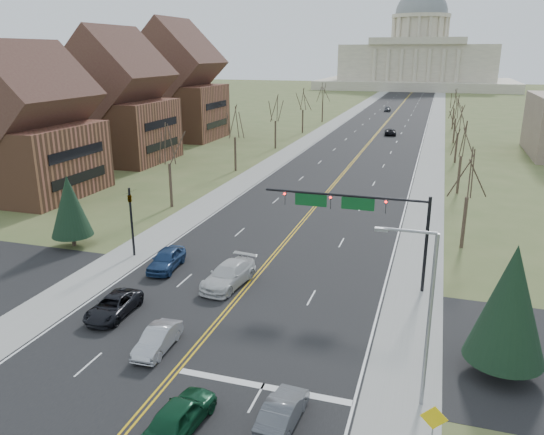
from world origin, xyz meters
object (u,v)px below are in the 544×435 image
Objects in this scene: car_sb_inner_second at (228,275)px; car_nb_inner_lead at (180,414)px; car_sb_inner_lead at (158,339)px; car_sb_outer_second at (166,259)px; car_nb_outer_lead at (282,411)px; signal_mast at (357,210)px; car_far_sb at (388,109)px; street_light at (425,309)px; car_far_nb at (390,132)px; warn_sign at (433,423)px; signal_left at (131,214)px; car_sb_outer_lead at (113,306)px.

car_nb_inner_lead is at bearing -68.54° from car_sb_inner_second.
car_sb_inner_lead is 0.86× the size of car_sb_outer_second.
signal_mast is at bearing -88.72° from car_nb_outer_lead.
car_sb_outer_second is (-14.20, 15.19, 0.13)m from car_nb_outer_lead.
street_light is at bearing -87.72° from car_far_sb.
car_far_nb is (-4.54, 77.32, -5.07)m from signal_mast.
signal_mast is 2.94× the size of car_sb_inner_lead.
signal_mast is 2.10× the size of car_sb_inner_second.
warn_sign is 0.63× the size of car_nb_inner_lead.
signal_left is at bearing 72.79° from car_far_nb.
car_sb_outer_lead is 8.69m from car_sb_inner_second.
car_sb_inner_lead is at bearing -93.82° from car_far_sb.
car_sb_inner_second reaches higher than car_sb_outer_second.
signal_mast reaches higher than car_sb_outer_second.
car_far_sb is (-15.81, 141.95, -1.24)m from warn_sign.
car_nb_inner_lead is 96.04m from car_far_nb.
signal_mast reaches higher than car_far_sb.
car_sb_outer_second is at bearing -54.82° from car_nb_inner_lead.
car_nb_inner_lead is 19.55m from car_sb_outer_second.
car_far_nb is (14.41, 77.32, -3.02)m from signal_left.
car_sb_outer_second reaches higher than car_far_nb.
car_nb_inner_lead is at bearing 83.03° from car_far_nb.
street_light is 23.71m from car_sb_outer_second.
warn_sign is at bearing -36.07° from car_sb_inner_second.
car_sb_inner_second is at bearing -19.74° from car_sb_outer_second.
signal_left is 1.34× the size of car_far_sb.
car_sb_inner_lead is at bearing -47.56° from car_nb_inner_lead.
signal_left is at bearing 169.58° from car_sb_inner_second.
car_sb_outer_second is at bearing 173.64° from car_sb_inner_second.
car_sb_outer_second reaches higher than car_sb_inner_lead.
street_light is at bearing -35.98° from car_sb_outer_second.
car_sb_outer_lead is (-20.45, 7.53, -1.34)m from warn_sign.
car_sb_outer_second reaches higher than car_nb_outer_lead.
street_light is 8.24m from car_nb_outer_lead.
car_sb_inner_lead is 137.38m from car_far_sb.
car_nb_outer_lead is 0.87× the size of car_sb_outer_lead.
signal_left is 5.33m from car_sb_outer_second.
signal_left is at bearing 180.00° from signal_mast.
car_far_nb is at bearing -87.62° from car_far_sb.
signal_mast is at bearing 111.41° from street_light.
warn_sign reaches higher than car_far_nb.
street_light is at bearing -148.09° from car_nb_inner_lead.
car_nb_inner_lead reaches higher than car_far_sb.
warn_sign is 16.22m from car_sb_inner_lead.
car_nb_inner_lead is 1.09× the size of car_nb_outer_lead.
car_sb_outer_second is 79.77m from car_far_nb.
warn_sign is 0.60× the size of car_sb_outer_second.
car_sb_inner_second reaches higher than car_far_nb.
warn_sign reaches higher than car_sb_inner_second.
street_light reaches higher than car_sb_outer_lead.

